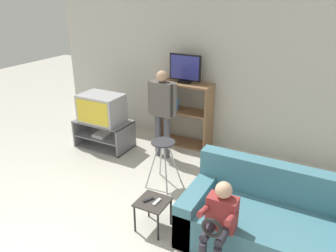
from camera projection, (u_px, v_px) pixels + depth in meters
The scene contains 12 objects.
wall_back at pixel (208, 75), 5.83m from camera, with size 6.40×0.06×2.60m.
tv_stand at pixel (104, 134), 6.03m from camera, with size 1.00×0.59×0.50m.
television_main at pixel (102, 108), 5.82m from camera, with size 0.75×0.53×0.50m.
media_shelf at pixel (184, 113), 6.02m from camera, with size 1.00×0.41×1.18m.
television_flat at pixel (185, 69), 5.72m from camera, with size 0.59×0.20×0.50m.
folding_stool at pixel (163, 150), 4.71m from camera, with size 0.39×0.46×0.71m.
snack_table at pixel (153, 205), 3.89m from camera, with size 0.37×0.37×0.39m.
remote_control_black at pixel (148, 200), 3.88m from camera, with size 0.04×0.14×0.02m, color #232328.
remote_control_white at pixel (157, 202), 3.84m from camera, with size 0.04×0.14×0.02m, color silver.
couch at pixel (268, 224), 3.63m from camera, with size 1.85×0.96×0.89m.
person_standing_adult at pixel (162, 107), 5.41m from camera, with size 0.53×0.20×1.52m.
person_seated_child at pixel (219, 221), 3.23m from camera, with size 0.33×0.43×0.99m.
Camera 1 is at (2.05, -1.92, 2.70)m, focal length 35.00 mm.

